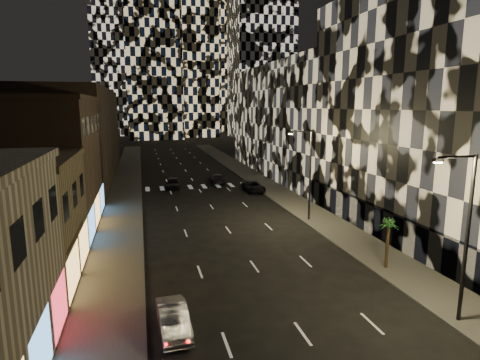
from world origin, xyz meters
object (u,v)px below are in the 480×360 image
car_silver_parked (173,319)px  palm_tree (389,227)px  car_dark_rightlane (254,187)px  streetlight_near (464,228)px  car_dark_oncoming (217,179)px  car_dark_midlane (173,183)px  streetlight_far (308,169)px

car_silver_parked → palm_tree: size_ratio=1.17×
car_dark_rightlane → car_silver_parked: bearing=-114.5°
streetlight_near → car_dark_oncoming: (-5.10, 41.83, -4.64)m
car_dark_rightlane → car_dark_oncoming: bearing=116.5°
car_dark_midlane → car_dark_rightlane: (10.50, -4.49, -0.10)m
streetlight_far → streetlight_near: bearing=-90.0°
streetlight_far → car_dark_midlane: streetlight_far is taller
streetlight_far → car_dark_rightlane: 15.65m
streetlight_near → car_dark_rightlane: streetlight_near is taller
streetlight_far → car_silver_parked: streetlight_far is taller
streetlight_near → car_dark_oncoming: streetlight_near is taller
streetlight_far → car_silver_parked: (-14.78, -17.19, -4.66)m
car_dark_midlane → streetlight_far: bearing=-51.6°
car_dark_oncoming → palm_tree: palm_tree is taller
streetlight_near → car_silver_parked: bearing=169.3°
car_dark_rightlane → palm_tree: (2.00, -27.61, 2.43)m
car_dark_oncoming → car_dark_rightlane: car_dark_oncoming is taller
car_dark_midlane → car_dark_oncoming: 7.19m
streetlight_near → streetlight_far: size_ratio=1.00×
car_dark_oncoming → streetlight_near: bearing=100.3°
car_dark_midlane → palm_tree: palm_tree is taller
car_dark_oncoming → car_dark_rightlane: 7.90m
streetlight_far → car_dark_midlane: (-11.85, 19.37, -4.56)m
car_silver_parked → car_dark_oncoming: bearing=73.1°
streetlight_far → car_dark_rightlane: streetlight_far is taller
palm_tree → streetlight_near: bearing=-95.1°
car_silver_parked → palm_tree: 16.24m
car_silver_parked → car_dark_midlane: size_ratio=0.91×
car_dark_oncoming → car_silver_parked: bearing=79.4°
palm_tree → streetlight_far: bearing=92.9°
car_dark_oncoming → palm_tree: (5.75, -34.57, 2.40)m
streetlight_far → car_dark_rightlane: size_ratio=1.82×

